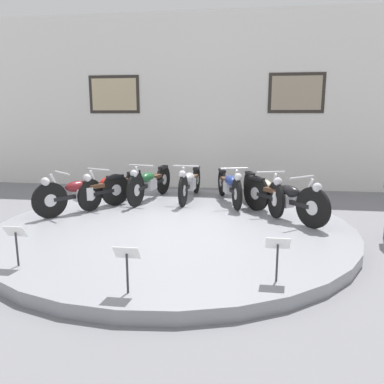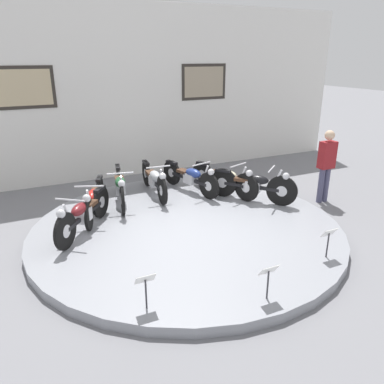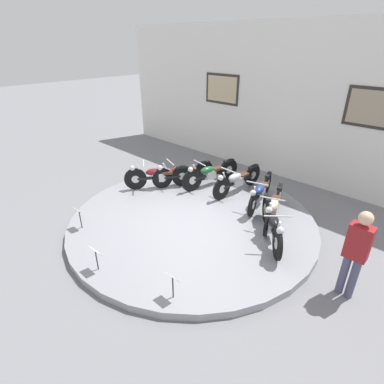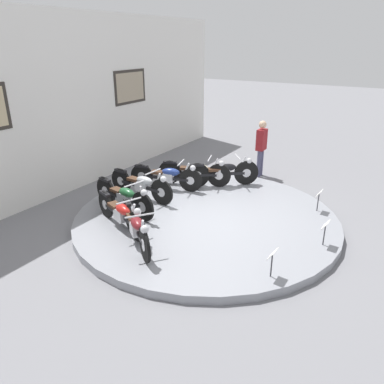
% 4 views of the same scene
% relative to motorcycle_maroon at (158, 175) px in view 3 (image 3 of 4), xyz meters
% --- Properties ---
extents(ground_plane, '(60.00, 60.00, 0.00)m').
position_rel_motorcycle_maroon_xyz_m(ground_plane, '(1.84, -0.50, -0.55)').
color(ground_plane, slate).
extents(display_platform, '(5.88, 5.88, 0.16)m').
position_rel_motorcycle_maroon_xyz_m(display_platform, '(1.84, -0.50, -0.47)').
color(display_platform, gray).
rests_on(display_platform, ground_plane).
extents(back_wall, '(14.00, 0.22, 4.56)m').
position_rel_motorcycle_maroon_xyz_m(back_wall, '(1.84, 3.65, 1.73)').
color(back_wall, white).
rests_on(back_wall, ground_plane).
extents(motorcycle_maroon, '(1.25, 1.61, 0.80)m').
position_rel_motorcycle_maroon_xyz_m(motorcycle_maroon, '(0.00, 0.00, 0.00)').
color(motorcycle_maroon, black).
rests_on(motorcycle_maroon, display_platform).
extents(motorcycle_red, '(0.78, 1.85, 0.78)m').
position_rel_motorcycle_maroon_xyz_m(motorcycle_red, '(0.33, 0.67, -0.01)').
color(motorcycle_red, black).
rests_on(motorcycle_red, display_platform).
extents(motorcycle_green, '(0.58, 1.99, 0.81)m').
position_rel_motorcycle_maroon_xyz_m(motorcycle_green, '(0.99, 1.15, 0.01)').
color(motorcycle_green, black).
rests_on(motorcycle_green, display_platform).
extents(motorcycle_silver, '(0.54, 1.98, 0.79)m').
position_rel_motorcycle_maroon_xyz_m(motorcycle_silver, '(1.83, 1.32, -0.00)').
color(motorcycle_silver, black).
rests_on(motorcycle_silver, display_platform).
extents(motorcycle_blue, '(0.67, 1.91, 0.78)m').
position_rel_motorcycle_maroon_xyz_m(motorcycle_blue, '(2.68, 1.14, -0.01)').
color(motorcycle_blue, black).
rests_on(motorcycle_blue, display_platform).
extents(motorcycle_cream, '(0.75, 1.90, 0.80)m').
position_rel_motorcycle_maroon_xyz_m(motorcycle_cream, '(3.34, 0.67, 0.00)').
color(motorcycle_cream, black).
rests_on(motorcycle_cream, display_platform).
extents(motorcycle_black, '(1.34, 1.58, 0.81)m').
position_rel_motorcycle_maroon_xyz_m(motorcycle_black, '(3.68, 0.00, 0.01)').
color(motorcycle_black, black).
rests_on(motorcycle_black, display_platform).
extents(info_placard_front_left, '(0.26, 0.11, 0.51)m').
position_rel_motorcycle_maroon_xyz_m(info_placard_front_left, '(0.32, -2.59, -0.02)').
color(info_placard_front_left, '#333338').
rests_on(info_placard_front_left, display_platform).
extents(info_placard_front_centre, '(0.26, 0.11, 0.51)m').
position_rel_motorcycle_maroon_xyz_m(info_placard_front_centre, '(1.84, -3.08, -0.02)').
color(info_placard_front_centre, '#333338').
rests_on(info_placard_front_centre, display_platform).
extents(info_placard_front_right, '(0.26, 0.11, 0.51)m').
position_rel_motorcycle_maroon_xyz_m(info_placard_front_right, '(3.36, -2.59, -0.02)').
color(info_placard_front_right, '#333338').
rests_on(info_placard_front_right, display_platform).
extents(visitor_standing, '(0.36, 0.22, 1.68)m').
position_rel_motorcycle_maroon_xyz_m(visitor_standing, '(5.38, -0.37, 0.40)').
color(visitor_standing, '#4C4C6B').
rests_on(visitor_standing, ground_plane).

